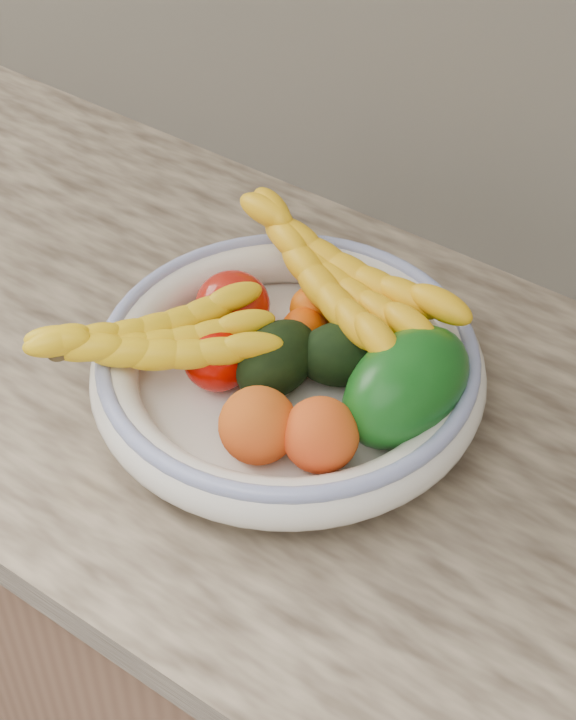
% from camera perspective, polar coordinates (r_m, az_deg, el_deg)
% --- Properties ---
extents(kitchen_counter, '(2.44, 0.66, 1.40)m').
position_cam_1_polar(kitchen_counter, '(1.48, 0.59, -13.54)').
color(kitchen_counter, brown).
rests_on(kitchen_counter, ground).
extents(fruit_bowl, '(0.39, 0.39, 0.08)m').
position_cam_1_polar(fruit_bowl, '(1.09, -0.00, -0.44)').
color(fruit_bowl, white).
rests_on(fruit_bowl, kitchen_counter).
extents(clementine_back_left, '(0.07, 0.07, 0.05)m').
position_cam_1_polar(clementine_back_left, '(1.14, 1.39, 2.67)').
color(clementine_back_left, '#E56104').
rests_on(clementine_back_left, fruit_bowl).
extents(clementine_back_right, '(0.08, 0.08, 0.05)m').
position_cam_1_polar(clementine_back_right, '(1.13, 4.79, 1.72)').
color(clementine_back_right, orange).
rests_on(clementine_back_right, fruit_bowl).
extents(clementine_back_mid, '(0.05, 0.05, 0.04)m').
position_cam_1_polar(clementine_back_mid, '(1.12, 0.84, 1.58)').
color(clementine_back_mid, '#F65405').
rests_on(clementine_back_mid, fruit_bowl).
extents(tomato_left, '(0.09, 0.09, 0.07)m').
position_cam_1_polar(tomato_left, '(1.14, -2.88, 2.85)').
color(tomato_left, '#AC160B').
rests_on(tomato_left, fruit_bowl).
extents(tomato_near_left, '(0.07, 0.07, 0.06)m').
position_cam_1_polar(tomato_near_left, '(1.08, -3.66, 0.06)').
color(tomato_near_left, '#AE0700').
rests_on(tomato_near_left, fruit_bowl).
extents(avocado_center, '(0.07, 0.10, 0.07)m').
position_cam_1_polar(avocado_center, '(1.07, -0.60, 0.04)').
color(avocado_center, black).
rests_on(avocado_center, fruit_bowl).
extents(avocado_right, '(0.11, 0.11, 0.07)m').
position_cam_1_polar(avocado_right, '(1.08, 2.93, 0.32)').
color(avocado_right, black).
rests_on(avocado_right, fruit_bowl).
extents(green_mango, '(0.14, 0.16, 0.13)m').
position_cam_1_polar(green_mango, '(1.03, 6.15, -1.38)').
color(green_mango, '#0E4C12').
rests_on(green_mango, fruit_bowl).
extents(peach_front, '(0.09, 0.09, 0.07)m').
position_cam_1_polar(peach_front, '(1.01, -1.56, -3.40)').
color(peach_front, orange).
rests_on(peach_front, fruit_bowl).
extents(peach_right, '(0.08, 0.08, 0.07)m').
position_cam_1_polar(peach_right, '(1.00, 1.70, -3.90)').
color(peach_right, orange).
rests_on(peach_right, fruit_bowl).
extents(banana_bunch_back, '(0.33, 0.20, 0.09)m').
position_cam_1_polar(banana_bunch_back, '(1.12, 2.42, 4.01)').
color(banana_bunch_back, yellow).
rests_on(banana_bunch_back, fruit_bowl).
extents(banana_bunch_front, '(0.24, 0.26, 0.07)m').
position_cam_1_polar(banana_bunch_front, '(1.07, -6.96, 0.75)').
color(banana_bunch_front, yellow).
rests_on(banana_bunch_front, fruit_bowl).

